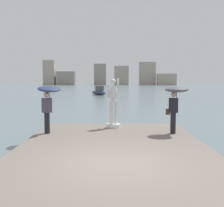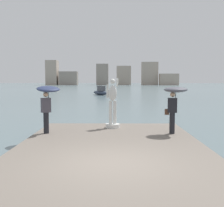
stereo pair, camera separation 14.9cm
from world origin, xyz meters
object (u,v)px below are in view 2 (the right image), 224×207
at_px(onlooker_left, 47,97).
at_px(onlooker_right, 174,97).
at_px(statue_white_figure, 113,108).
at_px(boat_mid, 100,92).

bearing_deg(onlooker_left, onlooker_right, -0.70).
relative_size(onlooker_left, onlooker_right, 1.04).
xyz_separation_m(statue_white_figure, onlooker_right, (2.55, -1.41, 0.56)).
bearing_deg(statue_white_figure, boat_mid, 93.77).
bearing_deg(boat_mid, onlooker_right, -82.54).
height_order(statue_white_figure, boat_mid, statue_white_figure).
relative_size(statue_white_figure, onlooker_left, 1.14).
bearing_deg(onlooker_right, statue_white_figure, 151.11).
distance_m(statue_white_figure, onlooker_left, 3.07).
relative_size(statue_white_figure, onlooker_right, 1.18).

